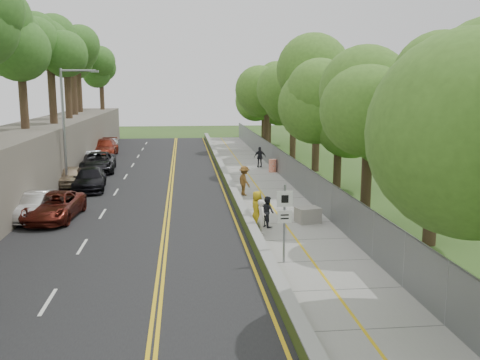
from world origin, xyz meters
The scene contains 25 objects.
ground centered at (0.00, 0.00, 0.00)m, with size 140.00×140.00×0.00m, color #33511E.
road centered at (-5.40, 15.00, 0.02)m, with size 11.20×66.00×0.04m, color black.
sidewalk centered at (2.55, 15.00, 0.03)m, with size 4.20×66.00×0.05m, color gray.
jersey_barrier centered at (0.25, 15.00, 0.30)m, with size 0.42×66.00×0.60m, color #8CC330.
rock_embankment centered at (-13.50, 15.00, 2.00)m, with size 5.00×66.00×4.00m, color #595147.
chainlink_fence centered at (4.65, 15.00, 1.00)m, with size 0.04×66.00×2.00m, color slate.
trees_embankment centered at (-13.00, 15.00, 10.50)m, with size 6.40×66.00×13.00m, color #3E7728, non-canonical shape.
trees_fenceside centered at (7.00, 15.00, 7.00)m, with size 7.00×66.00×14.00m, color #52882B, non-canonical shape.
streetlight centered at (-10.46, 14.00, 4.64)m, with size 2.52×0.22×8.00m.
signpost centered at (1.05, -3.02, 1.96)m, with size 0.62×0.09×3.10m.
construction_barrel centered at (4.30, 19.00, 0.56)m, with size 0.61×0.61×1.01m, color #FF2E00.
concrete_block centered at (3.42, 3.00, 0.43)m, with size 1.15×0.87×0.77m, color gray.
car_1 centered at (-10.60, 5.19, 0.75)m, with size 1.50×4.29×1.41m, color beige.
car_2 centered at (-9.49, 5.01, 0.74)m, with size 2.31×5.01×1.39m, color #5C1C13.
car_3 centered at (-9.00, 12.98, 0.76)m, with size 2.01×4.94×1.43m, color black.
car_4 centered at (-10.60, 14.71, 0.70)m, with size 1.56×3.88×1.32m, color tan.
car_5 centered at (-10.60, 23.53, 0.71)m, with size 1.41×4.06×1.34m, color #9D9FA3.
car_6 centered at (-9.59, 20.62, 0.82)m, with size 2.59×5.61×1.56m, color black.
car_7 centered at (-10.46, 30.30, 0.87)m, with size 2.33×5.73×1.66m, color maroon.
car_8 centered at (-10.60, 35.93, 0.72)m, with size 1.62×4.02×1.37m, color silver.
painter_0 centered at (0.75, 2.55, 0.93)m, with size 0.86×0.56×1.75m, color gold.
painter_1 centered at (0.75, 1.00, 0.88)m, with size 0.61×0.40×1.66m, color white.
painter_2 centered at (1.24, 2.36, 0.81)m, with size 0.74×0.58×1.53m, color #222228.
painter_3 centered at (1.00, 10.08, 0.98)m, with size 1.20×0.69×1.86m, color brown.
person_far centered at (3.65, 21.64, 0.91)m, with size 1.01×0.42×1.73m, color black.
Camera 1 is at (-2.79, -22.75, 6.89)m, focal length 40.00 mm.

